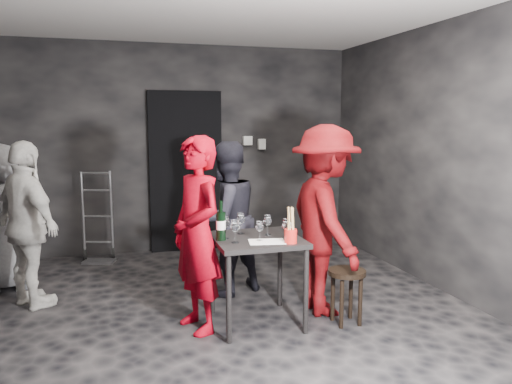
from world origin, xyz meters
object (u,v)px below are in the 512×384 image
object	(u,v)px
woman_black	(226,217)
stool	(347,282)
hand_truck	(99,244)
man_maroon	(325,208)
bystander_cream	(28,223)
tasting_table	(257,249)
wine_bottle	(221,225)
breadstick_cup	(291,226)
bystander_grey	(4,217)
server_red	(197,228)

from	to	relation	value
woman_black	stool	bearing A→B (deg)	104.35
hand_truck	stool	world-z (taller)	hand_truck
man_maroon	bystander_cream	bearing A→B (deg)	72.06
tasting_table	man_maroon	xyz separation A→B (m)	(0.66, 0.08, 0.30)
wine_bottle	breadstick_cup	xyz separation A→B (m)	(0.51, -0.25, 0.02)
tasting_table	man_maroon	bearing A→B (deg)	7.30
hand_truck	breadstick_cup	bearing A→B (deg)	-42.37
bystander_grey	bystander_cream	bearing A→B (deg)	113.41
woman_black	wine_bottle	distance (m)	0.86
tasting_table	server_red	distance (m)	0.54
tasting_table	bystander_cream	bearing A→B (deg)	153.34
woman_black	server_red	bearing A→B (deg)	38.40
stool	bystander_cream	bearing A→B (deg)	155.84
woman_black	man_maroon	distance (m)	1.05
breadstick_cup	bystander_cream	bearing A→B (deg)	150.07
woman_black	tasting_table	bearing A→B (deg)	71.93
stool	man_maroon	distance (m)	0.67
stool	bystander_cream	world-z (taller)	bystander_cream
woman_black	bystander_grey	bearing A→B (deg)	-42.77
woman_black	breadstick_cup	distance (m)	1.11
bystander_grey	stool	bearing A→B (deg)	144.91
stool	breadstick_cup	world-z (taller)	breadstick_cup
tasting_table	bystander_grey	distance (m)	2.70
tasting_table	stool	xyz separation A→B (m)	(0.73, -0.23, -0.29)
bystander_grey	server_red	bearing A→B (deg)	134.18
bystander_cream	woman_black	bearing A→B (deg)	-130.57
tasting_table	breadstick_cup	bearing A→B (deg)	-51.40
bystander_cream	wine_bottle	xyz separation A→B (m)	(1.59, -0.96, 0.08)
server_red	man_maroon	xyz separation A→B (m)	(1.16, 0.06, 0.09)
breadstick_cup	woman_black	bearing A→B (deg)	104.90
man_maroon	breadstick_cup	distance (m)	0.57
server_red	bystander_grey	distance (m)	2.30
server_red	wine_bottle	bearing A→B (deg)	64.05
wine_bottle	hand_truck	bearing A→B (deg)	113.28
server_red	breadstick_cup	distance (m)	0.76
hand_truck	breadstick_cup	distance (m)	3.13
woman_black	bystander_grey	xyz separation A→B (m)	(-2.13, 0.74, -0.02)
server_red	bystander_grey	xyz separation A→B (m)	(-1.71, 1.53, -0.11)
tasting_table	woman_black	world-z (taller)	woman_black
stool	bystander_cream	distance (m)	2.92
bystander_grey	breadstick_cup	bearing A→B (deg)	139.22
server_red	breadstick_cup	world-z (taller)	server_red
bystander_cream	hand_truck	bearing A→B (deg)	-57.96
stool	breadstick_cup	bearing A→B (deg)	-176.40
tasting_table	man_maroon	distance (m)	0.73
tasting_table	bystander_cream	size ratio (longest dim) A/B	0.47
stool	wine_bottle	world-z (taller)	wine_bottle
man_maroon	wine_bottle	world-z (taller)	man_maroon
woman_black	wine_bottle	size ratio (longest dim) A/B	4.71
server_red	bystander_cream	bearing A→B (deg)	-142.06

